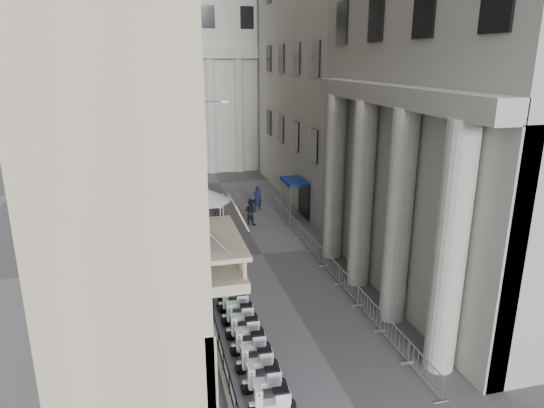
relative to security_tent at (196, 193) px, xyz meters
The scene contains 32 objects.
far_building 26.67m from the security_tent, 81.28° to the left, with size 22.00×10.00×30.00m, color #B1AFA8.
iron_fence 7.16m from the security_tent, 96.13° to the right, with size 0.30×28.00×1.40m, color black, non-canonical shape.
blue_awning 8.40m from the security_tent, 10.84° to the left, with size 1.60×3.00×3.00m, color navy, non-canonical shape.
scooter_1 18.59m from the security_tent, 87.97° to the right, with size 0.56×1.40×1.50m, color silver, non-canonical shape.
scooter_2 17.37m from the security_tent, 87.82° to the right, with size 0.56×1.40×1.50m, color silver, non-canonical shape.
scooter_3 16.15m from the security_tent, 87.65° to the right, with size 0.56×1.40×1.50m, color silver, non-canonical shape.
scooter_4 14.93m from the security_tent, 87.45° to the right, with size 0.56×1.40×1.50m, color silver, non-canonical shape.
scooter_5 13.72m from the security_tent, 87.21° to the right, with size 0.56×1.40×1.50m, color silver, non-canonical shape.
scooter_6 12.51m from the security_tent, 86.93° to the right, with size 0.56×1.40×1.50m, color silver, non-canonical shape.
scooter_7 11.31m from the security_tent, 86.58° to the right, with size 0.56×1.40×1.50m, color silver, non-canonical shape.
scooter_8 10.11m from the security_tent, 86.14° to the right, with size 0.56×1.40×1.50m, color silver, non-canonical shape.
scooter_9 8.94m from the security_tent, 85.58° to the right, with size 0.56×1.40×1.50m, color silver, non-canonical shape.
scooter_10 7.78m from the security_tent, 84.82° to the right, with size 0.56×1.40×1.50m, color silver, non-canonical shape.
scooter_11 6.65m from the security_tent, 83.75° to the right, with size 0.56×1.40×1.50m, color silver, non-canonical shape.
scooter_12 5.56m from the security_tent, 82.12° to the right, with size 0.56×1.40×1.50m, color silver, non-canonical shape.
scooter_13 4.56m from the security_tent, 79.37° to the right, with size 0.56×1.40×1.50m, color silver, non-canonical shape.
barrier_0 20.65m from the security_tent, 70.71° to the right, with size 0.60×2.40×1.10m, color #A2A5A9, non-canonical shape.
barrier_1 18.33m from the security_tent, 68.10° to the right, with size 0.60×2.40×1.10m, color #A2A5A9, non-canonical shape.
barrier_2 16.07m from the security_tent, 64.71° to the right, with size 0.60×2.40×1.10m, color #A2A5A9, non-canonical shape.
barrier_3 13.89m from the security_tent, 60.21° to the right, with size 0.60×2.40×1.10m, color #A2A5A9, non-canonical shape.
barrier_4 11.85m from the security_tent, 54.00° to the right, with size 0.60×2.40×1.10m, color #A2A5A9, non-canonical shape.
barrier_5 10.00m from the security_tent, 45.18° to the right, with size 0.60×2.40×1.10m, color #A2A5A9, non-canonical shape.
barrier_6 8.51m from the security_tent, 32.46° to the right, with size 0.60×2.40×1.10m, color #A2A5A9, non-canonical shape.
barrier_7 7.56m from the security_tent, 14.89° to the right, with size 0.60×2.40×1.10m, color #A2A5A9, non-canonical shape.
barrier_8 7.38m from the security_tent, ahead, with size 0.60×2.40×1.10m, color #A2A5A9, non-canonical shape.
barrier_9 8.01m from the security_tent, 25.38° to the left, with size 0.60×2.40×1.10m, color #A2A5A9, non-canonical shape.
security_tent is the anchor object (origin of this frame).
street_lamp 3.43m from the security_tent, 81.00° to the left, with size 2.97×0.35×9.13m.
info_kiosk 11.58m from the security_tent, 91.79° to the right, with size 0.45×0.82×1.67m.
pedestrian_a 6.95m from the security_tent, 37.08° to the left, with size 0.74×0.49×2.03m, color #0D1635.
pedestrian_b 4.52m from the security_tent, ahead, with size 0.96×0.75×1.98m, color black.
pedestrian_c 3.83m from the security_tent, 54.52° to the left, with size 0.84×0.55×1.73m, color black.
Camera 1 is at (-6.42, -8.80, 12.00)m, focal length 32.00 mm.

